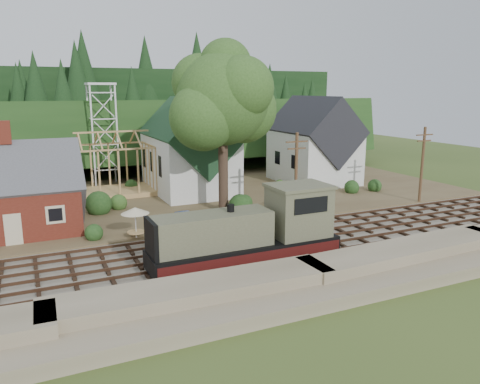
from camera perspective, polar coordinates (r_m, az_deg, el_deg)
name	(u,v)px	position (r m, az deg, el deg)	size (l,w,h in m)	color
ground	(251,249)	(35.19, 1.32, -6.97)	(140.00, 140.00, 0.00)	#384C1E
embankment	(314,293)	(28.36, 9.07, -12.07)	(64.00, 5.00, 1.60)	#7F7259
railroad_bed	(251,248)	(35.17, 1.32, -6.85)	(64.00, 11.00, 0.16)	#726B5B
village_flat	(178,198)	(51.30, -7.55, -0.68)	(64.00, 26.00, 0.30)	brown
hillside	(131,167)	(74.20, -13.11, 3.04)	(70.00, 28.00, 8.00)	#1E3F19
ridge	(113,154)	(89.77, -15.23, 4.51)	(80.00, 20.00, 12.00)	black
depot	(11,197)	(41.68, -26.09, -0.59)	(10.80, 7.41, 9.00)	#571D13
church	(190,149)	(52.60, -6.17, 5.25)	(8.40, 15.17, 13.00)	silver
farmhouse	(314,145)	(59.10, 8.98, 5.65)	(8.40, 10.80, 10.60)	silver
timber_frame	(114,168)	(53.18, -15.13, 2.88)	(8.20, 6.20, 6.99)	tan
lattice_tower	(101,104)	(58.46, -16.55, 10.30)	(3.20, 3.20, 12.12)	silver
big_tree	(224,106)	(43.30, -1.96, 10.47)	(10.90, 8.40, 14.70)	#38281E
telegraph_pole_near	(296,175)	(41.81, 6.85, 2.09)	(2.20, 0.28, 8.00)	#4C331E
telegraph_pole_far	(422,164)	(51.21, 21.33, 3.22)	(2.20, 0.28, 8.00)	#4C331E
locomotive	(252,234)	(31.35, 1.51, -5.10)	(12.89, 3.22, 5.13)	black
car_blue	(188,218)	(40.44, -6.32, -3.15)	(1.37, 3.40, 1.16)	#6286D3
car_red	(337,175)	(61.01, 11.76, 2.02)	(2.13, 4.62, 1.28)	#A9260D
patio_set	(135,212)	(37.23, -12.67, -2.38)	(2.18, 2.18, 2.43)	silver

